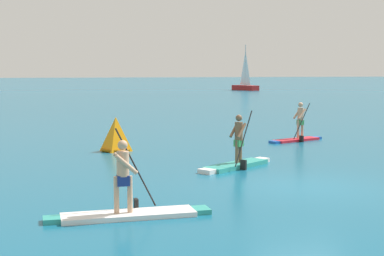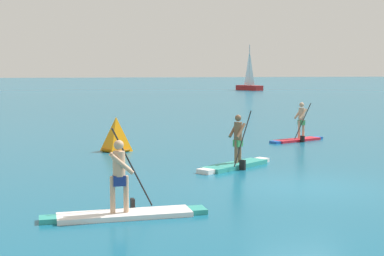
{
  "view_description": "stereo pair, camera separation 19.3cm",
  "coord_description": "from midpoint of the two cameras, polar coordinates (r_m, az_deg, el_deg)",
  "views": [
    {
      "loc": [
        -6.69,
        -14.21,
        3.12
      ],
      "look_at": [
        -1.52,
        6.42,
        0.99
      ],
      "focal_mm": 54.48,
      "sensor_mm": 36.0,
      "label": 1
    },
    {
      "loc": [
        -6.5,
        -14.26,
        3.12
      ],
      "look_at": [
        -1.52,
        6.42,
        0.99
      ],
      "focal_mm": 54.48,
      "sensor_mm": 36.0,
      "label": 2
    }
  ],
  "objects": [
    {
      "name": "sailboat_right_horizon",
      "position": [
        89.18,
        5.69,
        4.27
      ],
      "size": [
        3.01,
        5.11,
        6.87
      ],
      "rotation": [
        0.0,
        0.0,
        5.06
      ],
      "color": "#A51E1E",
      "rests_on": "ground"
    },
    {
      "name": "race_marker_buoy",
      "position": [
        22.58,
        -7.18,
        -0.76
      ],
      "size": [
        1.21,
        1.21,
        1.32
      ],
      "color": "orange",
      "rests_on": "ground"
    },
    {
      "name": "ground",
      "position": [
        16.0,
        11.15,
        -5.63
      ],
      "size": [
        440.0,
        440.0,
        0.0
      ],
      "primitive_type": "plane",
      "color": "#145B7A"
    },
    {
      "name": "paddleboarder_mid_center",
      "position": [
        18.71,
        4.61,
        -2.98
      ],
      "size": [
        2.95,
        2.27,
        1.84
      ],
      "rotation": [
        0.0,
        0.0,
        3.76
      ],
      "color": "teal",
      "rests_on": "ground"
    },
    {
      "name": "paddleboarder_near_left",
      "position": [
        12.52,
        -6.21,
        -7.34
      ],
      "size": [
        3.55,
        0.95,
        1.9
      ],
      "rotation": [
        0.0,
        0.0,
        0.02
      ],
      "color": "white",
      "rests_on": "ground"
    },
    {
      "name": "paddleboarder_far_right",
      "position": [
        25.99,
        10.6,
        -0.41
      ],
      "size": [
        2.89,
        1.52,
        1.73
      ],
      "rotation": [
        0.0,
        0.0,
        3.54
      ],
      "color": "red",
      "rests_on": "ground"
    }
  ]
}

